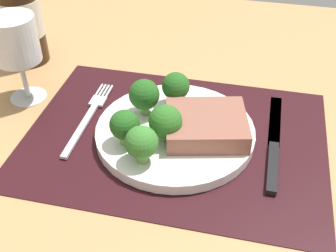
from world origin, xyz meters
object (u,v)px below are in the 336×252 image
plate (175,132)px  wine_bottle (19,10)px  wine_glass (16,44)px  steak (207,123)px  knife (274,147)px  fork (88,117)px

plate → wine_bottle: (-32.39, 16.75, 9.05)cm
plate → wine_glass: wine_glass is taller
steak → knife: 10.46cm
steak → wine_glass: size_ratio=0.79×
plate → knife: plate is taller
fork → wine_bottle: (-17.93, 15.33, 9.60)cm
fork → wine_bottle: size_ratio=0.69×
knife → wine_bottle: size_ratio=0.83×
plate → fork: size_ratio=1.24×
plate → fork: (-14.46, 1.42, -0.55)cm
steak → wine_bottle: wine_bottle is taller
plate → fork: plate is taller
fork → knife: bearing=1.0°
wine_bottle → wine_glass: size_ratio=1.88×
wine_glass → wine_bottle: bearing=115.7°
knife → steak: bearing=-176.7°
knife → wine_glass: (-41.39, 4.41, 9.58)cm
steak → fork: bearing=177.1°
plate → fork: bearing=174.4°
plate → knife: size_ratio=1.04×
fork → knife: size_ratio=0.83×
wine_glass → fork: bearing=-16.0°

